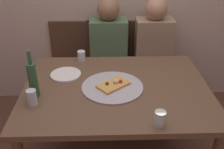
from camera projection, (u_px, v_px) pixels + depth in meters
dining_table at (116, 96)px, 1.91m from camera, size 1.31×1.00×0.74m
pizza_tray at (112, 87)px, 1.86m from camera, size 0.43×0.43×0.01m
pizza_slice_last at (114, 84)px, 1.85m from camera, size 0.25×0.24×0.05m
wine_bottle at (33, 79)px, 1.71m from camera, size 0.06×0.06×0.33m
tumbler_near at (160, 119)px, 1.48m from camera, size 0.07×0.07×0.09m
tumbler_far at (32, 97)px, 1.66m from camera, size 0.06×0.06×0.10m
wine_glass at (81, 56)px, 2.22m from camera, size 0.06×0.06×0.09m
plate_stack at (66, 75)px, 2.01m from camera, size 0.23×0.23×0.02m
chair_left at (72, 61)px, 2.76m from camera, size 0.44×0.44×0.90m
chair_middle at (109, 60)px, 2.77m from camera, size 0.44×0.44×0.90m
chair_right at (151, 60)px, 2.78m from camera, size 0.44×0.44×0.90m
guest_in_sweater at (109, 55)px, 2.57m from camera, size 0.36×0.56×1.17m
guest_in_beanie at (154, 55)px, 2.58m from camera, size 0.36×0.56×1.17m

